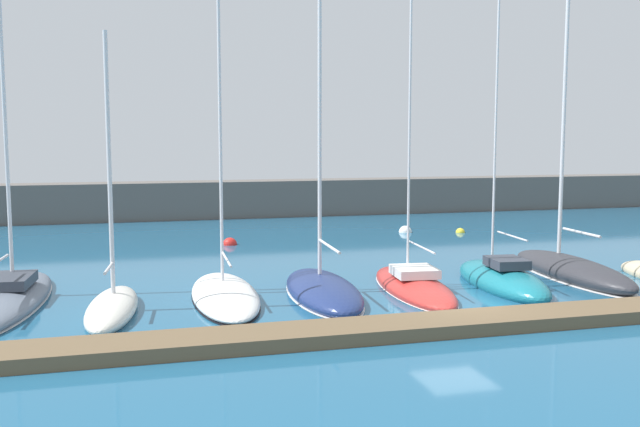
# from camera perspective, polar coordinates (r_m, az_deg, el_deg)

# --- Properties ---
(ground_plane) EXTENTS (120.00, 120.00, 0.00)m
(ground_plane) POSITION_cam_1_polar(r_m,az_deg,el_deg) (25.36, 11.03, -7.92)
(ground_plane) COLOR #1E567A
(dock_pier) EXTENTS (38.41, 1.93, 0.42)m
(dock_pier) POSITION_cam_1_polar(r_m,az_deg,el_deg) (23.46, 13.37, -8.60)
(dock_pier) COLOR brown
(dock_pier) RESTS_ON ground_plane
(breakwater_seawall) EXTENTS (108.00, 2.93, 2.82)m
(breakwater_seawall) POSITION_cam_1_polar(r_m,az_deg,el_deg) (55.21, -3.63, 1.28)
(breakwater_seawall) COLOR #5B5651
(breakwater_seawall) RESTS_ON ground_plane
(sailboat_slate_nearest) EXTENTS (3.56, 10.61, 16.19)m
(sailboat_slate_nearest) POSITION_cam_1_polar(r_m,az_deg,el_deg) (28.28, -24.45, -6.31)
(sailboat_slate_nearest) COLOR slate
(sailboat_slate_nearest) RESTS_ON ground_plane
(sailboat_ivory_second) EXTENTS (2.25, 6.41, 10.03)m
(sailboat_ivory_second) POSITION_cam_1_polar(r_m,az_deg,el_deg) (25.55, -16.66, -7.19)
(sailboat_ivory_second) COLOR silver
(sailboat_ivory_second) RESTS_ON ground_plane
(sailboat_white_third) EXTENTS (2.76, 8.33, 12.47)m
(sailboat_white_third) POSITION_cam_1_polar(r_m,az_deg,el_deg) (27.03, -7.80, -6.55)
(sailboat_white_third) COLOR white
(sailboat_white_third) RESTS_ON ground_plane
(sailboat_navy_fourth) EXTENTS (2.93, 7.74, 13.38)m
(sailboat_navy_fourth) POSITION_cam_1_polar(r_m,az_deg,el_deg) (27.20, 0.24, -6.25)
(sailboat_navy_fourth) COLOR navy
(sailboat_navy_fourth) RESTS_ON ground_plane
(sailboat_red_fifth) EXTENTS (3.07, 8.09, 15.98)m
(sailboat_red_fifth) POSITION_cam_1_polar(r_m,az_deg,el_deg) (28.51, 7.68, -5.85)
(sailboat_red_fifth) COLOR #B72D28
(sailboat_red_fifth) RESTS_ON ground_plane
(sailboat_teal_sixth) EXTENTS (3.12, 7.42, 14.76)m
(sailboat_teal_sixth) POSITION_cam_1_polar(r_m,az_deg,el_deg) (30.02, 14.68, -5.24)
(sailboat_teal_sixth) COLOR #19707F
(sailboat_teal_sixth) RESTS_ON ground_plane
(sailboat_charcoal_seventh) EXTENTS (2.87, 9.02, 14.35)m
(sailboat_charcoal_seventh) POSITION_cam_1_polar(r_m,az_deg,el_deg) (32.78, 19.85, -4.26)
(sailboat_charcoal_seventh) COLOR #2D2D33
(sailboat_charcoal_seventh) RESTS_ON ground_plane
(mooring_buoy_white) EXTENTS (0.85, 0.85, 0.85)m
(mooring_buoy_white) POSITION_cam_1_polar(r_m,az_deg,el_deg) (45.91, 7.00, -1.53)
(mooring_buoy_white) COLOR white
(mooring_buoy_white) RESTS_ON ground_plane
(mooring_buoy_red) EXTENTS (0.84, 0.84, 0.84)m
(mooring_buoy_red) POSITION_cam_1_polar(r_m,az_deg,el_deg) (40.57, -7.40, -2.55)
(mooring_buoy_red) COLOR red
(mooring_buoy_red) RESTS_ON ground_plane
(mooring_buoy_yellow) EXTENTS (0.59, 0.59, 0.59)m
(mooring_buoy_yellow) POSITION_cam_1_polar(r_m,az_deg,el_deg) (46.35, 11.42, -1.53)
(mooring_buoy_yellow) COLOR yellow
(mooring_buoy_yellow) RESTS_ON ground_plane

